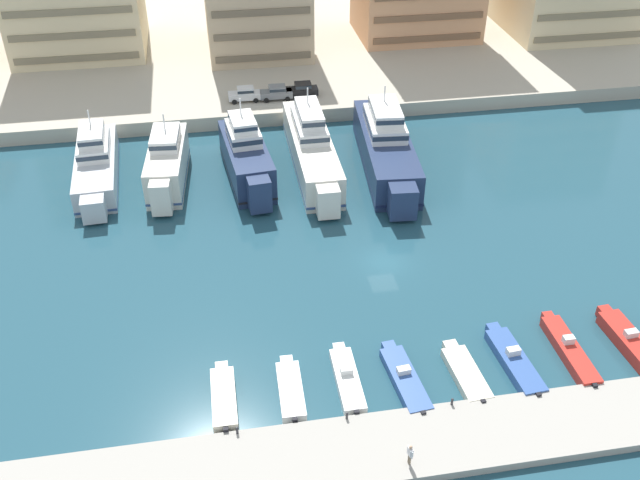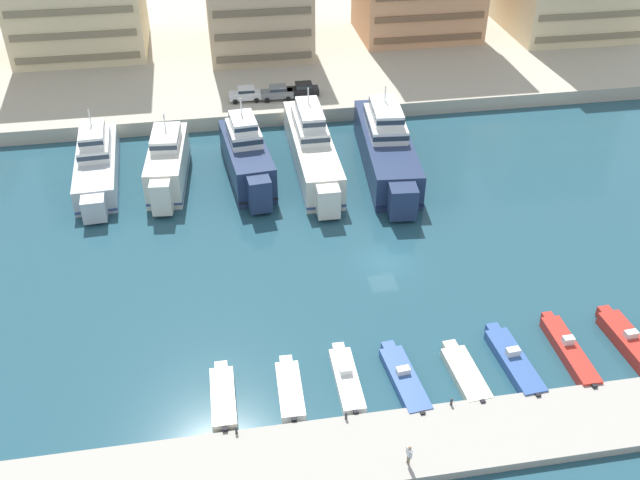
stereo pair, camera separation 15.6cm
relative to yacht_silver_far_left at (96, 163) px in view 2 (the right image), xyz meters
The scene contains 23 objects.
ground_plane 34.05m from the yacht_silver_far_left, 36.19° to the right, with size 400.00×400.00×0.00m, color #234C5B.
quay_promenade 52.33m from the yacht_silver_far_left, 58.37° to the left, with size 180.00×70.00×1.82m, color #BCB29E.
pier_dock 49.32m from the yacht_silver_far_left, 56.17° to the right, with size 120.00×5.86×0.68m, color #A8A399.
yacht_silver_far_left is the anchor object (origin of this frame).
yacht_ivory_left 7.94m from the yacht_silver_far_left, 14.38° to the right, with size 4.75×14.85×7.22m.
yacht_navy_mid_left 16.45m from the yacht_silver_far_left, ahead, with size 5.35×15.84×8.60m.
yacht_ivory_center_left 23.66m from the yacht_silver_far_left, ahead, with size 4.28×22.25×8.36m.
yacht_navy_center 31.91m from the yacht_silver_far_left, ahead, with size 6.67×22.44×8.61m.
motorboat_cream_far_left 36.72m from the yacht_silver_far_left, 71.37° to the right, with size 1.80×6.69×1.03m.
motorboat_white_left 38.54m from the yacht_silver_far_left, 64.40° to the right, with size 1.91×6.52×0.88m.
motorboat_white_mid_left 40.28m from the yacht_silver_far_left, 58.55° to the right, with size 1.73×7.35×1.28m.
motorboat_blue_center_left 43.22m from the yacht_silver_far_left, 54.16° to the right, with size 2.47×7.82×1.23m.
motorboat_cream_center 46.30m from the yacht_silver_far_left, 49.55° to the right, with size 2.34×6.80×0.81m.
motorboat_blue_center_right 48.65m from the yacht_silver_far_left, 45.40° to the right, with size 2.39×8.19×1.41m.
motorboat_red_mid_right 51.84m from the yacht_silver_far_left, 41.42° to the right, with size 1.64×8.52×1.51m.
motorboat_red_right 55.96m from the yacht_silver_far_left, 38.10° to the right, with size 2.41×8.54×1.60m.
car_white_far_left 22.22m from the yacht_silver_far_left, 38.33° to the left, with size 4.11×1.95×1.80m.
car_grey_left 25.40m from the yacht_silver_far_left, 32.31° to the left, with size 4.13×1.99×1.80m.
car_black_mid_left 28.50m from the yacht_silver_far_left, 29.36° to the left, with size 4.13×1.98×1.80m.
pedestrian_near_edge 48.69m from the yacht_silver_far_left, 61.15° to the right, with size 0.32×0.66×1.74m.
bollard_west 40.26m from the yacht_silver_far_left, 71.96° to the right, with size 0.20×0.20×0.61m.
bollard_west_mid 43.27m from the yacht_silver_far_left, 62.20° to the right, with size 0.20×0.20×0.61m.
bollard_east_mid 47.36m from the yacht_silver_far_left, 53.92° to the right, with size 0.20×0.20×0.61m.
Camera 2 is at (-14.62, -51.02, 40.10)m, focal length 40.00 mm.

